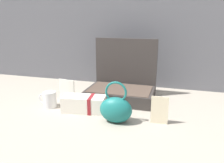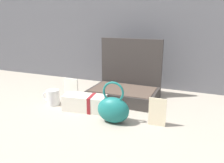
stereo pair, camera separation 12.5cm
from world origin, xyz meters
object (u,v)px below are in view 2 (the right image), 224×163
coffee_mug (53,97)px  cream_toiletry_bag (85,103)px  poster_card_right (71,88)px  open_suitcase (126,86)px  info_card_left (157,112)px  teal_pouch_handbag (113,109)px

coffee_mug → cream_toiletry_bag: bearing=-0.5°
poster_card_right → coffee_mug: bearing=-95.8°
open_suitcase → info_card_left: size_ratio=2.95×
open_suitcase → cream_toiletry_bag: size_ratio=1.66×
teal_pouch_handbag → coffee_mug: size_ratio=1.92×
cream_toiletry_bag → info_card_left: info_card_left is taller
teal_pouch_handbag → cream_toiletry_bag: 0.23m
open_suitcase → teal_pouch_handbag: open_suitcase is taller
cream_toiletry_bag → coffee_mug: bearing=179.5°
cream_toiletry_bag → info_card_left: 0.44m
open_suitcase → cream_toiletry_bag: 0.32m
open_suitcase → poster_card_right: bearing=-158.8°
info_card_left → poster_card_right: size_ratio=1.07×
coffee_mug → info_card_left: 0.67m
info_card_left → poster_card_right: info_card_left is taller
open_suitcase → teal_pouch_handbag: bearing=-80.8°
open_suitcase → poster_card_right: (-0.35, -0.13, -0.02)m
teal_pouch_handbag → coffee_mug: 0.46m
coffee_mug → poster_card_right: bearing=74.0°
cream_toiletry_bag → poster_card_right: 0.24m
poster_card_right → open_suitcase: bearing=31.5°
coffee_mug → info_card_left: size_ratio=0.79×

